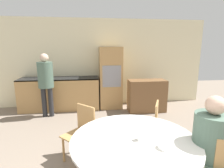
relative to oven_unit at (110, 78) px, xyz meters
The scene contains 11 objects.
wall_back 0.57m from the oven_unit, 122.02° to the left, with size 6.40×0.05×2.60m.
kitchen_counter 1.52m from the oven_unit, behind, with size 2.20×0.60×0.92m.
oven_unit is the anchor object (origin of this frame).
sideboard 1.17m from the oven_unit, 26.85° to the right, with size 1.03×0.45×0.89m.
dining_table 3.23m from the oven_unit, 91.83° to the right, with size 1.49×1.49×0.72m.
chair_far_left 2.57m from the oven_unit, 107.10° to the right, with size 0.57×0.57×0.87m.
chair_far_right 2.40m from the oven_unit, 80.08° to the right, with size 0.53×0.53×0.87m.
person_seated 3.50m from the oven_unit, 77.97° to the right, with size 0.39×0.47×1.26m.
person_standing 1.79m from the oven_unit, 162.57° to the right, with size 0.37×0.37×1.62m.
cup 3.25m from the oven_unit, 90.89° to the right, with size 0.07×0.07×0.09m.
bowl_near 3.44m from the oven_unit, 87.40° to the right, with size 0.13×0.13×0.04m.
Camera 1 is at (-0.39, -0.59, 1.77)m, focal length 28.00 mm.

